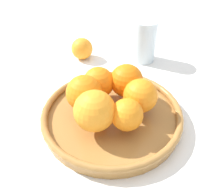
% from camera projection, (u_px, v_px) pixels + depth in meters
% --- Properties ---
extents(ground_plane, '(4.00, 4.00, 0.00)m').
position_uv_depth(ground_plane, '(112.00, 119.00, 0.50)').
color(ground_plane, white).
extents(fruit_bowl, '(0.31, 0.31, 0.03)m').
position_uv_depth(fruit_bowl, '(112.00, 113.00, 0.49)').
color(fruit_bowl, '#A57238').
rests_on(fruit_bowl, ground_plane).
extents(orange_pile, '(0.19, 0.19, 0.08)m').
position_uv_depth(orange_pile, '(110.00, 95.00, 0.46)').
color(orange_pile, orange).
rests_on(orange_pile, fruit_bowl).
extents(stray_orange, '(0.07, 0.07, 0.07)m').
position_uv_depth(stray_orange, '(82.00, 49.00, 0.70)').
color(stray_orange, orange).
rests_on(stray_orange, ground_plane).
extents(drinking_glass, '(0.08, 0.08, 0.13)m').
position_uv_depth(drinking_glass, '(144.00, 41.00, 0.68)').
color(drinking_glass, silver).
rests_on(drinking_glass, ground_plane).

